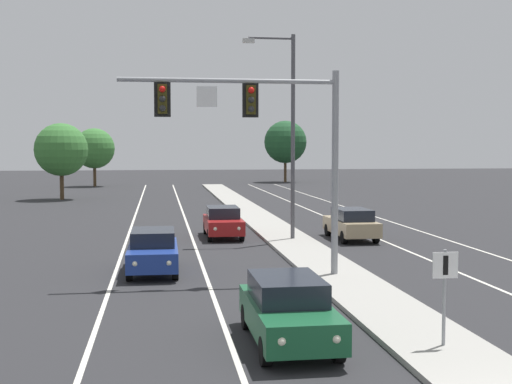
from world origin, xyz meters
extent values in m
cube|color=#9E9B93|center=(0.00, 18.00, 0.07)|extent=(2.40, 110.00, 0.15)
cube|color=silver|center=(-4.70, 25.00, 0.00)|extent=(0.14, 100.00, 0.01)
cube|color=silver|center=(4.70, 25.00, 0.00)|extent=(0.14, 100.00, 0.01)
cube|color=silver|center=(-8.00, 25.00, 0.00)|extent=(0.14, 100.00, 0.01)
cube|color=silver|center=(8.00, 25.00, 0.00)|extent=(0.14, 100.00, 0.01)
cylinder|color=gray|center=(-0.16, 14.08, 3.75)|extent=(0.24, 0.24, 7.20)
cylinder|color=gray|center=(-3.95, 14.08, 6.95)|extent=(7.56, 0.16, 0.16)
cube|color=black|center=(-3.19, 14.12, 6.30)|extent=(0.56, 0.06, 1.20)
cube|color=#38330F|center=(-3.19, 14.08, 6.30)|extent=(0.32, 0.32, 1.00)
sphere|color=red|center=(-3.19, 13.91, 6.62)|extent=(0.22, 0.22, 0.22)
sphere|color=#282828|center=(-3.19, 13.91, 6.30)|extent=(0.22, 0.22, 0.22)
sphere|color=#282828|center=(-3.19, 13.91, 5.98)|extent=(0.22, 0.22, 0.22)
cube|color=black|center=(-6.21, 14.12, 6.30)|extent=(0.56, 0.06, 1.20)
cube|color=#38330F|center=(-6.21, 14.08, 6.30)|extent=(0.32, 0.32, 1.00)
sphere|color=red|center=(-6.21, 13.91, 6.62)|extent=(0.22, 0.22, 0.22)
sphere|color=#282828|center=(-6.21, 13.91, 6.30)|extent=(0.22, 0.22, 0.22)
sphere|color=#282828|center=(-6.21, 13.91, 5.98)|extent=(0.22, 0.22, 0.22)
cube|color=white|center=(-4.70, 14.06, 6.40)|extent=(0.70, 0.04, 0.70)
cylinder|color=gray|center=(0.07, 5.17, 1.25)|extent=(0.08, 0.08, 2.20)
cube|color=white|center=(0.07, 5.14, 2.00)|extent=(0.60, 0.03, 0.60)
cube|color=black|center=(0.07, 5.12, 2.00)|extent=(0.12, 0.01, 0.44)
cylinder|color=#4C4C51|center=(0.19, 23.54, 5.15)|extent=(0.20, 0.20, 10.00)
cylinder|color=#4C4C51|center=(-0.91, 23.54, 9.95)|extent=(2.20, 0.12, 0.12)
cube|color=#B7B7B2|center=(-2.01, 23.54, 9.80)|extent=(0.56, 0.28, 0.20)
cube|color=#195633|center=(-3.34, 6.23, 0.67)|extent=(1.83, 4.41, 0.70)
cube|color=black|center=(-3.34, 6.45, 1.30)|extent=(1.60, 2.39, 0.56)
sphere|color=#EAE5C6|center=(-2.75, 4.06, 0.72)|extent=(0.18, 0.18, 0.18)
sphere|color=#EAE5C6|center=(-3.90, 4.05, 0.72)|extent=(0.18, 0.18, 0.18)
cylinder|color=black|center=(-2.53, 4.74, 0.32)|extent=(0.22, 0.64, 0.64)
cylinder|color=black|center=(-4.13, 4.73, 0.32)|extent=(0.22, 0.64, 0.64)
cylinder|color=black|center=(-2.55, 7.74, 0.32)|extent=(0.22, 0.64, 0.64)
cylinder|color=black|center=(-4.15, 7.73, 0.32)|extent=(0.22, 0.64, 0.64)
cube|color=navy|center=(-6.60, 16.00, 0.67)|extent=(1.83, 4.41, 0.70)
cube|color=black|center=(-6.60, 16.22, 1.30)|extent=(1.60, 2.39, 0.56)
sphere|color=#EAE5C6|center=(-6.04, 13.82, 0.72)|extent=(0.18, 0.18, 0.18)
sphere|color=#EAE5C6|center=(-7.19, 13.82, 0.72)|extent=(0.18, 0.18, 0.18)
cylinder|color=black|center=(-5.81, 14.49, 0.32)|extent=(0.23, 0.64, 0.64)
cylinder|color=black|center=(-7.41, 14.51, 0.32)|extent=(0.23, 0.64, 0.64)
cylinder|color=black|center=(-5.79, 17.49, 0.32)|extent=(0.23, 0.64, 0.64)
cylinder|color=black|center=(-7.39, 17.51, 0.32)|extent=(0.23, 0.64, 0.64)
cube|color=maroon|center=(-3.10, 25.45, 0.67)|extent=(1.81, 4.41, 0.70)
cube|color=black|center=(-3.10, 25.67, 1.30)|extent=(1.59, 2.38, 0.56)
sphere|color=#EAE5C6|center=(-2.53, 23.27, 0.72)|extent=(0.18, 0.18, 0.18)
sphere|color=#EAE5C6|center=(-3.68, 23.27, 0.72)|extent=(0.18, 0.18, 0.18)
cylinder|color=black|center=(-2.31, 23.95, 0.32)|extent=(0.22, 0.64, 0.64)
cylinder|color=black|center=(-3.91, 23.95, 0.32)|extent=(0.22, 0.64, 0.64)
cylinder|color=black|center=(-2.30, 26.95, 0.32)|extent=(0.22, 0.64, 0.64)
cylinder|color=black|center=(-3.90, 26.95, 0.32)|extent=(0.22, 0.64, 0.64)
cube|color=tan|center=(3.24, 23.78, 0.67)|extent=(1.86, 4.43, 0.70)
cube|color=black|center=(3.24, 23.56, 1.30)|extent=(1.62, 2.40, 0.56)
sphere|color=#EAE5C6|center=(2.63, 25.95, 0.72)|extent=(0.18, 0.18, 0.18)
sphere|color=#EAE5C6|center=(3.78, 25.97, 0.72)|extent=(0.18, 0.18, 0.18)
cylinder|color=black|center=(2.42, 25.27, 0.32)|extent=(0.23, 0.64, 0.64)
cylinder|color=black|center=(4.02, 25.29, 0.32)|extent=(0.23, 0.64, 0.64)
cylinder|color=black|center=(2.46, 22.27, 0.32)|extent=(0.23, 0.64, 0.64)
cylinder|color=black|center=(4.06, 22.29, 0.32)|extent=(0.23, 0.64, 0.64)
cylinder|color=#4C3823|center=(-13.92, 72.86, 1.30)|extent=(0.36, 0.36, 2.60)
sphere|color=#387533|center=(-13.92, 72.86, 4.51)|extent=(4.76, 4.76, 4.76)
cylinder|color=#4C3823|center=(10.28, 79.56, 1.54)|extent=(0.36, 0.36, 3.08)
sphere|color=#1E4C28|center=(10.28, 79.56, 5.34)|extent=(5.64, 5.64, 5.64)
cylinder|color=#4C3823|center=(-14.94, 52.74, 1.28)|extent=(0.36, 0.36, 2.57)
sphere|color=#387533|center=(-14.94, 52.74, 4.44)|extent=(4.69, 4.69, 4.69)
camera|label=1|loc=(-6.34, -9.33, 4.68)|focal=47.66mm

